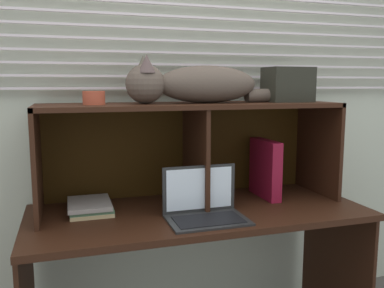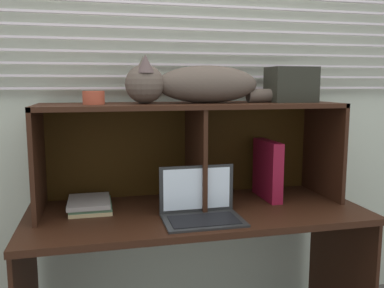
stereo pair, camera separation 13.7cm
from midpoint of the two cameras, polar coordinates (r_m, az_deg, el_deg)
name	(u,v)px [view 2 (the right image)]	position (r m, az deg, el deg)	size (l,w,h in m)	color
back_panel_with_blinds	(181,93)	(2.25, 0.25, 7.06)	(4.40, 0.08, 2.50)	beige
desk	(197,235)	(2.03, 2.74, -12.58)	(1.59, 0.66, 0.72)	black
hutch_shelf_unit	(191,133)	(2.05, 1.72, 1.55)	(1.47, 0.41, 0.50)	black
cat	(194,84)	(2.01, 2.27, 8.34)	(0.89, 0.20, 0.23)	brown
laptop	(201,208)	(1.84, 3.38, -8.94)	(0.35, 0.24, 0.23)	#252525
binder_upright	(267,170)	(2.19, 12.22, -3.51)	(0.06, 0.27, 0.30)	maroon
book_stack	(90,204)	(2.02, -12.11, -8.25)	(0.20, 0.26, 0.05)	tan
small_basket	(94,98)	(1.93, -11.56, 6.34)	(0.10, 0.10, 0.06)	#B54830
storage_box	(291,85)	(2.20, 15.37, 7.96)	(0.23, 0.17, 0.18)	black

